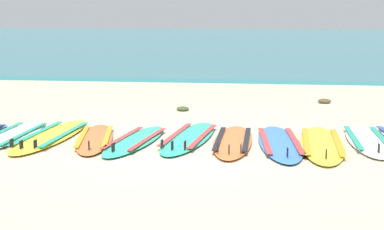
{
  "coord_description": "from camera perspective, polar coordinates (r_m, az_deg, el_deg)",
  "views": [
    {
      "loc": [
        1.11,
        -7.46,
        1.81
      ],
      "look_at": [
        0.03,
        1.12,
        0.25
      ],
      "focal_mm": 51.29,
      "sensor_mm": 36.0,
      "label": 1
    }
  ],
  "objects": [
    {
      "name": "surfboard_8",
      "position": [
        7.96,
        13.34,
        -2.92
      ],
      "size": [
        0.72,
        2.43,
        0.18
      ],
      "color": "yellow",
      "rests_on": "ground"
    },
    {
      "name": "ground_plane",
      "position": [
        7.75,
        -1.29,
        -3.27
      ],
      "size": [
        80.0,
        80.0,
        0.0
      ],
      "primitive_type": "plane",
      "color": "#B7AD93"
    },
    {
      "name": "surfboard_6",
      "position": [
        7.93,
        4.28,
        -2.72
      ],
      "size": [
        0.57,
        2.19,
        0.18
      ],
      "color": "orange",
      "rests_on": "ground"
    },
    {
      "name": "surfboard_4",
      "position": [
        7.99,
        -5.9,
        -2.64
      ],
      "size": [
        0.8,
        2.15,
        0.18
      ],
      "color": "#2DB793",
      "rests_on": "ground"
    },
    {
      "name": "seaweed_clump_mid_sand",
      "position": [
        10.62,
        -0.97,
        0.66
      ],
      "size": [
        0.24,
        0.2,
        0.09
      ],
      "primitive_type": "ellipsoid",
      "color": "#384723",
      "rests_on": "ground"
    },
    {
      "name": "seaweed_clump_near_shoreline",
      "position": [
        11.88,
        13.62,
        1.42
      ],
      "size": [
        0.27,
        0.22,
        0.1
      ],
      "primitive_type": "ellipsoid",
      "color": "#4C4228",
      "rests_on": "ground"
    },
    {
      "name": "surfboard_5",
      "position": [
        8.15,
        -0.3,
        -2.34
      ],
      "size": [
        0.86,
        2.39,
        0.18
      ],
      "color": "#2DB793",
      "rests_on": "ground"
    },
    {
      "name": "surfboard_3",
      "position": [
        8.21,
        -10.07,
        -2.41
      ],
      "size": [
        0.92,
        2.12,
        0.18
      ],
      "color": "orange",
      "rests_on": "ground"
    },
    {
      "name": "surfboard_2",
      "position": [
        8.53,
        -14.42,
        -2.09
      ],
      "size": [
        0.71,
        2.5,
        0.18
      ],
      "color": "yellow",
      "rests_on": "ground"
    },
    {
      "name": "surfboard_7",
      "position": [
        7.91,
        9.1,
        -2.86
      ],
      "size": [
        0.75,
        2.37,
        0.18
      ],
      "color": "#3875CC",
      "rests_on": "ground"
    },
    {
      "name": "sea",
      "position": [
        44.91,
        5.81,
        7.96
      ],
      "size": [
        80.0,
        60.0,
        0.1
      ],
      "primitive_type": "cube",
      "color": "teal",
      "rests_on": "ground"
    },
    {
      "name": "surfboard_9",
      "position": [
        8.38,
        17.76,
        -2.49
      ],
      "size": [
        0.6,
        2.24,
        0.18
      ],
      "color": "white",
      "rests_on": "ground"
    },
    {
      "name": "surfboard_1",
      "position": [
        8.72,
        -18.23,
        -2.03
      ],
      "size": [
        0.56,
        2.23,
        0.18
      ],
      "color": "white",
      "rests_on": "ground"
    }
  ]
}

